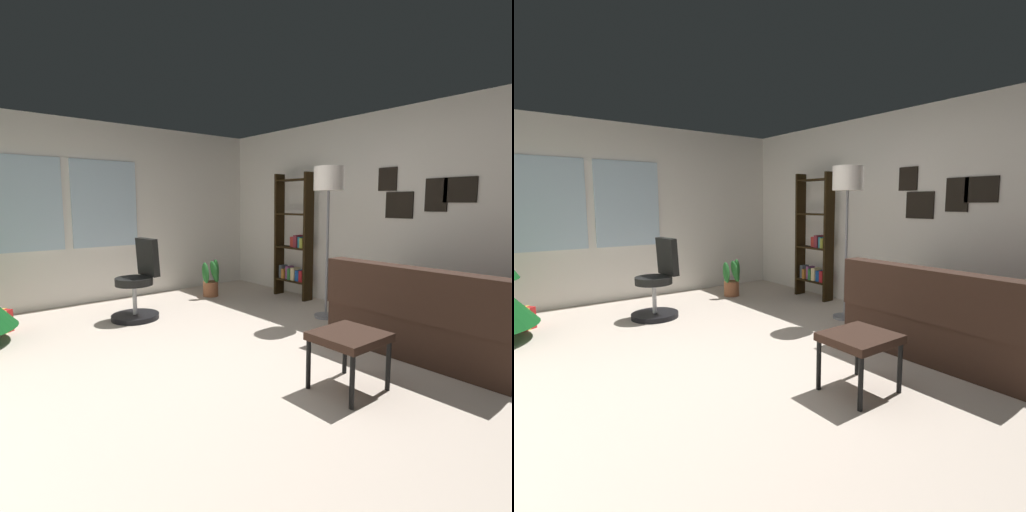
{
  "view_description": "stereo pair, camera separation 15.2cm",
  "coord_description": "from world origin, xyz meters",
  "views": [
    {
      "loc": [
        -1.88,
        -2.73,
        1.39
      ],
      "look_at": [
        0.4,
        0.03,
        0.92
      ],
      "focal_mm": 28.32,
      "sensor_mm": 36.0,
      "label": 1
    },
    {
      "loc": [
        -1.76,
        -2.83,
        1.39
      ],
      "look_at": [
        0.4,
        0.03,
        0.92
      ],
      "focal_mm": 28.32,
      "sensor_mm": 36.0,
      "label": 2
    }
  ],
  "objects": [
    {
      "name": "wall_right_with_frames",
      "position": [
        2.57,
        -0.0,
        1.26
      ],
      "size": [
        0.12,
        6.06,
        2.51
      ],
      "color": "silver",
      "rests_on": "ground_plane"
    },
    {
      "name": "ground_plane",
      "position": [
        0.0,
        0.0,
        -0.05
      ],
      "size": [
        5.05,
        6.06,
        0.1
      ],
      "primitive_type": "cube",
      "color": "beige"
    },
    {
      "name": "gift_box_red",
      "position": [
        -1.34,
        2.29,
        0.12
      ],
      "size": [
        0.29,
        0.29,
        0.25
      ],
      "color": "red",
      "rests_on": "ground_plane"
    },
    {
      "name": "wall_back_with_windows",
      "position": [
        -0.02,
        3.08,
        1.26
      ],
      "size": [
        5.05,
        0.12,
        2.51
      ],
      "color": "silver",
      "rests_on": "ground_plane"
    },
    {
      "name": "floor_lamp",
      "position": [
        1.85,
        0.43,
        1.55
      ],
      "size": [
        0.36,
        0.36,
        1.82
      ],
      "color": "slate",
      "rests_on": "ground_plane"
    },
    {
      "name": "office_chair",
      "position": [
        0.07,
        1.85,
        0.38
      ],
      "size": [
        0.56,
        0.56,
        0.97
      ],
      "color": "black",
      "rests_on": "ground_plane"
    },
    {
      "name": "bookshelf",
      "position": [
        2.31,
        1.45,
        0.81
      ],
      "size": [
        0.18,
        0.64,
        1.82
      ],
      "color": "black",
      "rests_on": "ground_plane"
    },
    {
      "name": "potted_plant",
      "position": [
        1.39,
        2.26,
        0.24
      ],
      "size": [
        0.35,
        0.29,
        0.56
      ],
      "color": "brown",
      "rests_on": "ground_plane"
    },
    {
      "name": "footstool",
      "position": [
        0.49,
        -0.95,
        0.38
      ],
      "size": [
        0.49,
        0.46,
        0.44
      ],
      "color": "#301E16",
      "rests_on": "ground_plane"
    },
    {
      "name": "couch",
      "position": [
        1.78,
        -1.02,
        0.29
      ],
      "size": [
        1.43,
        1.71,
        0.84
      ],
      "color": "#301E16",
      "rests_on": "ground_plane"
    }
  ]
}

